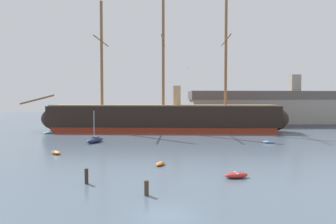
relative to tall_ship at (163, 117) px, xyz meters
The scene contains 12 objects.
ground_plane 57.66m from the tall_ship, 92.00° to the right, with size 400.00×400.00×0.00m, color #4C5B6B.
tall_ship is the anchor object (origin of this frame).
dinghy_foreground_right 48.21m from the tall_ship, 82.48° to the right, with size 2.82×1.50×0.64m.
dinghy_near_centre 41.24m from the tall_ship, 92.77° to the right, with size 1.62×2.25×0.49m.
dinghy_mid_left 37.33m from the tall_ship, 119.72° to the right, with size 2.34×2.37×0.55m.
sailboat_alongside_bow 25.01m from the tall_ship, 126.26° to the right, with size 3.50×5.19×6.55m.
dinghy_alongside_stern 30.65m from the tall_ship, 48.07° to the right, with size 2.32×1.04×0.55m.
dinghy_far_left 30.17m from the tall_ship, behind, with size 2.51×2.62×0.60m.
mooring_piling_nearest 50.07m from the tall_ship, 101.37° to the right, with size 0.39×0.39×1.58m, color #382B1E.
mooring_piling_left_pair 53.27m from the tall_ship, 93.85° to the right, with size 0.41×0.41×1.37m, color #423323.
dockside_warehouse_right 39.31m from the tall_ship, 25.01° to the left, with size 56.02×12.40×17.22m.
seagull_in_flight 26.62m from the tall_ship, 81.37° to the right, with size 0.41×1.04×0.13m.
Camera 1 is at (-1.03, -21.44, 8.67)m, focal length 30.83 mm.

